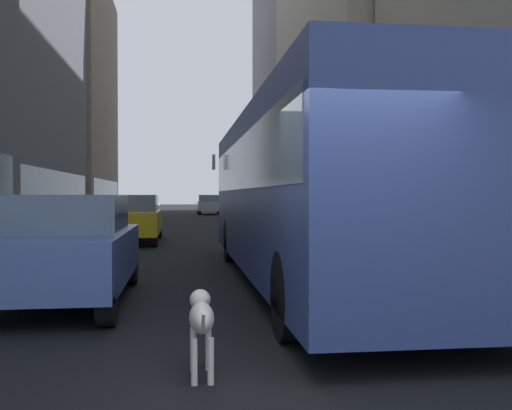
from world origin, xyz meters
name	(u,v)px	position (x,y,z in m)	size (l,w,h in m)	color
ground_plane	(198,219)	(0.00, 35.00, 0.00)	(120.00, 120.00, 0.00)	black
sidewalk_left	(113,218)	(-5.70, 35.00, 0.07)	(2.40, 110.00, 0.15)	#9E9991
sidewalk_right	(280,217)	(5.70, 35.00, 0.07)	(2.40, 110.00, 0.15)	#ADA89E
building_left_far	(44,97)	(-11.90, 42.90, 9.36)	(9.76, 16.27, 18.74)	#A0937F
building_right_mid	(395,15)	(11.90, 29.39, 12.65)	(11.65, 18.88, 25.31)	#B2A893
building_right_far	(318,3)	(11.90, 49.55, 20.00)	(10.18, 20.26, 40.02)	slate
transit_bus	(308,186)	(1.20, 5.68, 1.78)	(2.78, 11.53, 3.05)	#33478C
car_silver_sedan	(209,205)	(1.20, 43.29, 0.82)	(1.93, 4.17, 1.62)	#B7BABF
car_blue_hatchback	(68,248)	(-2.80, 4.13, 0.82)	(1.77, 4.20, 1.62)	#4C6BB7
car_white_van	(235,206)	(2.80, 37.33, 0.83)	(1.93, 4.62, 1.62)	silver
car_yellow_taxi	(131,218)	(-2.80, 15.21, 0.83)	(1.89, 4.61, 1.62)	yellow
dalmatian_dog	(201,318)	(-0.94, 0.44, 0.51)	(0.22, 0.96, 0.72)	white
pedestrian_in_coat	(512,224)	(5.73, 6.52, 1.01)	(0.34, 0.34, 1.69)	#1E1E2D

